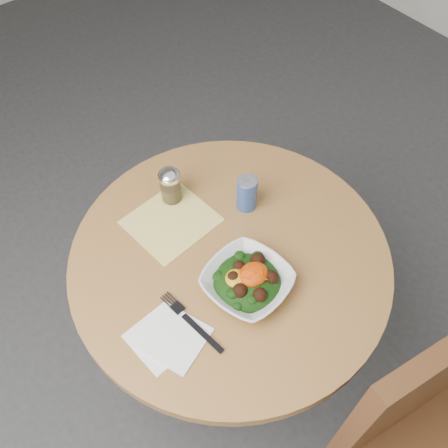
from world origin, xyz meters
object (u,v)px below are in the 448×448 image
Objects in this scene: spice_shaker at (170,186)px; beverage_can at (247,193)px; chair at (433,445)px; salad_bowl at (247,281)px.

spice_shaker is 0.23m from beverage_can.
chair reaches higher than spice_shaker.
salad_bowl is at bearing 103.51° from chair.
chair is 8.89× the size of spice_shaker.
chair is at bearing -83.07° from spice_shaker.
beverage_can is (0.18, 0.21, 0.03)m from salad_bowl.
spice_shaker is at bearing 96.93° from chair.
spice_shaker is 1.01× the size of beverage_can.
salad_bowl is 0.38m from spice_shaker.
beverage_can reaches higher than salad_bowl.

